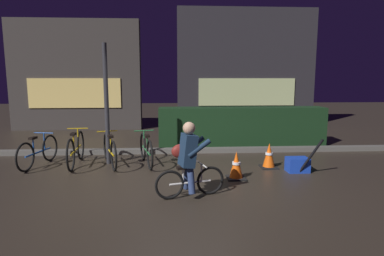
{
  "coord_description": "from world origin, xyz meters",
  "views": [
    {
      "loc": [
        -0.2,
        -6.12,
        1.92
      ],
      "look_at": [
        0.2,
        0.6,
        0.9
      ],
      "focal_mm": 30.27,
      "sensor_mm": 36.0,
      "label": 1
    }
  ],
  "objects_px": {
    "blue_crate": "(297,165)",
    "parked_bike_center_right": "(146,150)",
    "street_post": "(107,105)",
    "cyclist": "(188,159)",
    "traffic_cone_far": "(269,156)",
    "parked_bike_leftmost": "(38,152)",
    "parked_bike_center_left": "(110,151)",
    "closed_umbrella": "(311,157)",
    "traffic_cone_near": "(236,166)",
    "parked_bike_left_mid": "(76,149)"
  },
  "relations": [
    {
      "from": "blue_crate",
      "to": "parked_bike_center_right",
      "type": "bearing_deg",
      "value": 166.24
    },
    {
      "from": "street_post",
      "to": "parked_bike_center_right",
      "type": "bearing_deg",
      "value": -7.65
    },
    {
      "from": "parked_bike_center_right",
      "to": "cyclist",
      "type": "xyz_separation_m",
      "value": [
        0.85,
        -2.09,
        0.29
      ]
    },
    {
      "from": "street_post",
      "to": "parked_bike_center_right",
      "type": "relative_size",
      "value": 1.71
    },
    {
      "from": "traffic_cone_far",
      "to": "parked_bike_leftmost",
      "type": "bearing_deg",
      "value": 174.97
    },
    {
      "from": "parked_bike_center_left",
      "to": "closed_umbrella",
      "type": "bearing_deg",
      "value": -123.21
    },
    {
      "from": "traffic_cone_near",
      "to": "blue_crate",
      "type": "bearing_deg",
      "value": 16.25
    },
    {
      "from": "parked_bike_leftmost",
      "to": "cyclist",
      "type": "height_order",
      "value": "cyclist"
    },
    {
      "from": "closed_umbrella",
      "to": "parked_bike_center_left",
      "type": "bearing_deg",
      "value": -157.85
    },
    {
      "from": "street_post",
      "to": "parked_bike_center_right",
      "type": "distance_m",
      "value": 1.34
    },
    {
      "from": "parked_bike_center_left",
      "to": "cyclist",
      "type": "bearing_deg",
      "value": -160.86
    },
    {
      "from": "traffic_cone_far",
      "to": "traffic_cone_near",
      "type": "bearing_deg",
      "value": -139.54
    },
    {
      "from": "parked_bike_center_right",
      "to": "traffic_cone_near",
      "type": "height_order",
      "value": "parked_bike_center_right"
    },
    {
      "from": "parked_bike_left_mid",
      "to": "closed_umbrella",
      "type": "xyz_separation_m",
      "value": [
        4.93,
        -1.06,
        0.02
      ]
    },
    {
      "from": "street_post",
      "to": "parked_bike_center_right",
      "type": "height_order",
      "value": "street_post"
    },
    {
      "from": "street_post",
      "to": "parked_bike_leftmost",
      "type": "xyz_separation_m",
      "value": [
        -1.51,
        -0.11,
        -1.02
      ]
    },
    {
      "from": "parked_bike_leftmost",
      "to": "traffic_cone_far",
      "type": "relative_size",
      "value": 2.8
    },
    {
      "from": "street_post",
      "to": "closed_umbrella",
      "type": "xyz_separation_m",
      "value": [
        4.23,
        -1.15,
        -0.97
      ]
    },
    {
      "from": "traffic_cone_near",
      "to": "blue_crate",
      "type": "relative_size",
      "value": 1.23
    },
    {
      "from": "traffic_cone_near",
      "to": "closed_umbrella",
      "type": "height_order",
      "value": "closed_umbrella"
    },
    {
      "from": "cyclist",
      "to": "closed_umbrella",
      "type": "bearing_deg",
      "value": 7.36
    },
    {
      "from": "parked_bike_center_left",
      "to": "cyclist",
      "type": "height_order",
      "value": "cyclist"
    },
    {
      "from": "traffic_cone_near",
      "to": "traffic_cone_far",
      "type": "xyz_separation_m",
      "value": [
        0.87,
        0.74,
        0.0
      ]
    },
    {
      "from": "street_post",
      "to": "traffic_cone_near",
      "type": "height_order",
      "value": "street_post"
    },
    {
      "from": "parked_bike_center_left",
      "to": "traffic_cone_near",
      "type": "relative_size",
      "value": 2.86
    },
    {
      "from": "street_post",
      "to": "traffic_cone_far",
      "type": "relative_size",
      "value": 4.93
    },
    {
      "from": "traffic_cone_far",
      "to": "parked_bike_center_left",
      "type": "bearing_deg",
      "value": 173.49
    },
    {
      "from": "parked_bike_center_right",
      "to": "cyclist",
      "type": "bearing_deg",
      "value": -171.58
    },
    {
      "from": "parked_bike_left_mid",
      "to": "parked_bike_center_right",
      "type": "xyz_separation_m",
      "value": [
        1.57,
        -0.03,
        -0.02
      ]
    },
    {
      "from": "traffic_cone_near",
      "to": "blue_crate",
      "type": "xyz_separation_m",
      "value": [
        1.37,
        0.4,
        -0.11
      ]
    },
    {
      "from": "parked_bike_center_right",
      "to": "parked_bike_leftmost",
      "type": "bearing_deg",
      "value": 76.18
    },
    {
      "from": "parked_bike_leftmost",
      "to": "parked_bike_center_left",
      "type": "xyz_separation_m",
      "value": [
        1.58,
        -0.05,
        0.01
      ]
    },
    {
      "from": "traffic_cone_far",
      "to": "blue_crate",
      "type": "bearing_deg",
      "value": -33.88
    },
    {
      "from": "parked_bike_center_left",
      "to": "traffic_cone_near",
      "type": "height_order",
      "value": "parked_bike_center_left"
    },
    {
      "from": "parked_bike_leftmost",
      "to": "cyclist",
      "type": "bearing_deg",
      "value": -112.48
    },
    {
      "from": "parked_bike_leftmost",
      "to": "parked_bike_left_mid",
      "type": "relative_size",
      "value": 0.88
    },
    {
      "from": "parked_bike_left_mid",
      "to": "traffic_cone_near",
      "type": "relative_size",
      "value": 3.22
    },
    {
      "from": "parked_bike_left_mid",
      "to": "blue_crate",
      "type": "xyz_separation_m",
      "value": [
        4.77,
        -0.81,
        -0.21
      ]
    },
    {
      "from": "traffic_cone_far",
      "to": "cyclist",
      "type": "height_order",
      "value": "cyclist"
    },
    {
      "from": "blue_crate",
      "to": "closed_umbrella",
      "type": "height_order",
      "value": "closed_umbrella"
    },
    {
      "from": "traffic_cone_near",
      "to": "traffic_cone_far",
      "type": "distance_m",
      "value": 1.14
    },
    {
      "from": "street_post",
      "to": "traffic_cone_far",
      "type": "bearing_deg",
      "value": -8.94
    },
    {
      "from": "parked_bike_center_left",
      "to": "parked_bike_left_mid",
      "type": "bearing_deg",
      "value": 64.54
    },
    {
      "from": "parked_bike_leftmost",
      "to": "parked_bike_left_mid",
      "type": "height_order",
      "value": "parked_bike_left_mid"
    },
    {
      "from": "parked_bike_left_mid",
      "to": "blue_crate",
      "type": "bearing_deg",
      "value": -104.34
    },
    {
      "from": "traffic_cone_far",
      "to": "cyclist",
      "type": "distance_m",
      "value": 2.5
    },
    {
      "from": "traffic_cone_far",
      "to": "closed_umbrella",
      "type": "height_order",
      "value": "closed_umbrella"
    },
    {
      "from": "closed_umbrella",
      "to": "parked_bike_left_mid",
      "type": "bearing_deg",
      "value": -156.67
    },
    {
      "from": "closed_umbrella",
      "to": "street_post",
      "type": "bearing_deg",
      "value": -159.71
    },
    {
      "from": "parked_bike_left_mid",
      "to": "blue_crate",
      "type": "relative_size",
      "value": 3.96
    }
  ]
}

